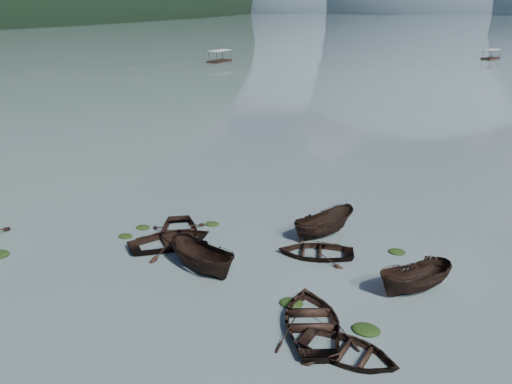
% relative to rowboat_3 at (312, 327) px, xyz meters
% --- Properties ---
extents(ground_plane, '(2400.00, 2400.00, 0.00)m').
position_rel_rowboat_3_xyz_m(ground_plane, '(-6.23, -2.73, 0.00)').
color(ground_plane, '#516265').
extents(haze_mtn_a, '(520.00, 520.00, 280.00)m').
position_rel_rowboat_3_xyz_m(haze_mtn_a, '(-266.23, 897.27, 0.00)').
color(haze_mtn_a, '#475666').
rests_on(haze_mtn_a, ground).
extents(haze_mtn_b, '(520.00, 520.00, 340.00)m').
position_rel_rowboat_3_xyz_m(haze_mtn_b, '(-66.23, 897.27, 0.00)').
color(haze_mtn_b, '#475666').
rests_on(haze_mtn_b, ground).
extents(rowboat_1, '(5.66, 5.72, 0.97)m').
position_rel_rowboat_3_xyz_m(rowboat_1, '(-9.52, 4.47, 0.00)').
color(rowboat_1, black).
rests_on(rowboat_1, ground).
extents(rowboat_2, '(4.81, 3.33, 1.74)m').
position_rel_rowboat_3_xyz_m(rowboat_2, '(-6.51, 2.60, 0.00)').
color(rowboat_2, black).
rests_on(rowboat_2, ground).
extents(rowboat_3, '(5.15, 5.89, 1.02)m').
position_rel_rowboat_3_xyz_m(rowboat_3, '(0.00, 0.00, 0.00)').
color(rowboat_3, black).
rests_on(rowboat_3, ground).
extents(rowboat_4, '(4.44, 3.51, 0.83)m').
position_rel_rowboat_3_xyz_m(rowboat_4, '(1.82, -1.32, 0.00)').
color(rowboat_4, black).
rests_on(rowboat_4, ground).
extents(rowboat_5, '(3.99, 4.14, 1.61)m').
position_rel_rowboat_3_xyz_m(rowboat_5, '(3.76, 4.54, 0.00)').
color(rowboat_5, black).
rests_on(rowboat_5, ground).
extents(rowboat_6, '(5.11, 5.57, 0.94)m').
position_rel_rowboat_3_xyz_m(rowboat_6, '(-9.64, 5.58, 0.00)').
color(rowboat_6, black).
rests_on(rowboat_6, ground).
extents(rowboat_7, '(4.71, 3.89, 0.85)m').
position_rel_rowboat_3_xyz_m(rowboat_7, '(-1.58, 6.32, 0.00)').
color(rowboat_7, black).
rests_on(rowboat_7, ground).
extents(rowboat_8, '(3.78, 4.56, 1.69)m').
position_rel_rowboat_3_xyz_m(rowboat_8, '(-1.82, 8.98, 0.00)').
color(rowboat_8, black).
rests_on(rowboat_8, ground).
extents(weed_clump_1, '(0.90, 0.72, 0.20)m').
position_rel_rowboat_3_xyz_m(weed_clump_1, '(-12.58, 4.43, 0.00)').
color(weed_clump_1, black).
rests_on(weed_clump_1, ground).
extents(weed_clump_2, '(1.11, 0.89, 0.24)m').
position_rel_rowboat_3_xyz_m(weed_clump_2, '(-1.35, 1.33, 0.00)').
color(weed_clump_2, black).
rests_on(weed_clump_2, ground).
extents(weed_clump_3, '(0.95, 0.80, 0.21)m').
position_rel_rowboat_3_xyz_m(weed_clump_3, '(2.52, 8.28, 0.00)').
color(weed_clump_3, black).
rests_on(weed_clump_3, ground).
extents(weed_clump_4, '(1.21, 0.96, 0.25)m').
position_rel_rowboat_3_xyz_m(weed_clump_4, '(2.18, 0.59, 0.00)').
color(weed_clump_4, black).
rests_on(weed_clump_4, ground).
extents(weed_clump_5, '(0.90, 0.73, 0.19)m').
position_rel_rowboat_3_xyz_m(weed_clump_5, '(-12.31, 5.86, 0.00)').
color(weed_clump_5, black).
rests_on(weed_clump_5, ground).
extents(weed_clump_6, '(0.92, 0.77, 0.19)m').
position_rel_rowboat_3_xyz_m(weed_clump_6, '(-8.62, 7.88, 0.00)').
color(weed_clump_6, black).
rests_on(weed_clump_6, ground).
extents(weed_clump_7, '(1.08, 0.86, 0.24)m').
position_rel_rowboat_3_xyz_m(weed_clump_7, '(-1.70, 11.87, 0.00)').
color(weed_clump_7, black).
rests_on(weed_clump_7, ground).
extents(pontoon_left, '(3.69, 6.92, 2.52)m').
position_rel_rowboat_3_xyz_m(pontoon_left, '(-47.61, 90.85, 0.00)').
color(pontoon_left, black).
rests_on(pontoon_left, ground).
extents(pontoon_centre, '(4.66, 6.08, 2.16)m').
position_rel_rowboat_3_xyz_m(pontoon_centre, '(11.54, 121.40, 0.00)').
color(pontoon_centre, black).
rests_on(pontoon_centre, ground).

